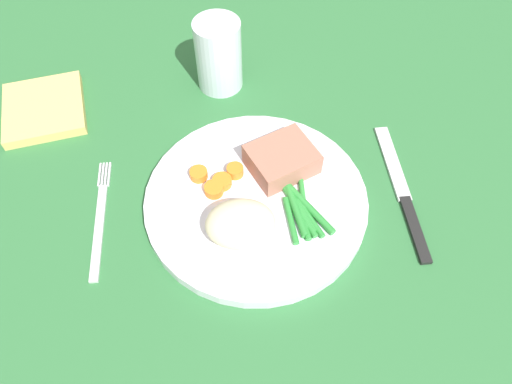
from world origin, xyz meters
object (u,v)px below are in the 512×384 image
(fork, at_px, (100,218))
(water_glass, at_px, (219,59))
(dinner_plate, at_px, (256,201))
(knife, at_px, (403,193))
(napkin, at_px, (44,109))
(meat_portion, at_px, (282,159))

(fork, bearing_deg, water_glass, 57.00)
(dinner_plate, relative_size, fork, 1.60)
(knife, relative_size, napkin, 1.75)
(meat_portion, height_order, napkin, meat_portion)
(fork, height_order, water_glass, water_glass)
(fork, bearing_deg, napkin, 118.41)
(fork, height_order, napkin, napkin)
(dinner_plate, xyz_separation_m, napkin, (-0.28, 0.18, -0.00))
(dinner_plate, xyz_separation_m, fork, (-0.19, -0.00, -0.01))
(dinner_plate, distance_m, meat_portion, 0.06)
(dinner_plate, height_order, meat_portion, meat_portion)
(fork, bearing_deg, dinner_plate, 3.08)
(knife, xyz_separation_m, napkin, (-0.46, 0.19, 0.00))
(dinner_plate, distance_m, fork, 0.19)
(fork, relative_size, water_glass, 1.62)
(knife, height_order, napkin, napkin)
(water_glass, bearing_deg, knife, -46.34)
(knife, height_order, water_glass, water_glass)
(dinner_plate, distance_m, napkin, 0.33)
(dinner_plate, xyz_separation_m, water_glass, (-0.03, 0.22, 0.04))
(meat_portion, distance_m, fork, 0.23)
(knife, distance_m, water_glass, 0.31)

